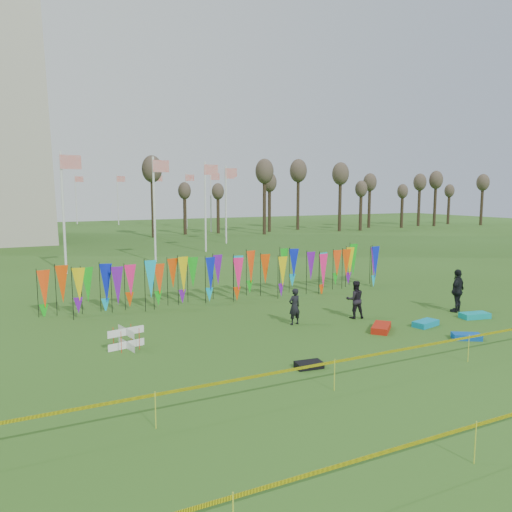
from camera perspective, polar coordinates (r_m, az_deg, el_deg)
name	(u,v)px	position (r m, az deg, el deg)	size (l,w,h in m)	color
ground	(337,349)	(17.82, 9.20, -10.48)	(160.00, 160.00, 0.00)	#294B15
banner_row	(239,272)	(25.07, -1.93, -1.89)	(18.64, 0.64, 2.27)	black
caution_tape_near	(390,353)	(15.27, 15.09, -10.66)	(26.00, 0.02, 0.90)	#F1EA05
tree_line	(341,185)	(71.37, 9.73, 7.95)	(53.92, 1.92, 7.84)	#35291A
box_kite	(126,338)	(18.11, -14.60, -9.09)	(0.68, 0.68, 0.75)	red
person_left	(294,306)	(20.58, 4.42, -5.77)	(0.55, 0.40, 1.51)	black
person_mid	(355,299)	(21.94, 11.25, -4.90)	(0.79, 0.49, 1.63)	black
person_right	(457,291)	(24.36, 22.03, -3.68)	(1.15, 0.65, 1.96)	black
kite_bag_turquoise	(426,323)	(21.56, 18.81, -7.30)	(1.13, 0.57, 0.23)	#0B8BB0
kite_bag_blue	(467,336)	(20.27, 22.92, -8.46)	(1.01, 0.53, 0.21)	#0A4CAF
kite_bag_red	(381,328)	(20.38, 14.12, -7.95)	(1.34, 0.61, 0.25)	red
kite_bag_black	(309,365)	(15.93, 6.07, -12.26)	(0.84, 0.49, 0.19)	black
kite_bag_teal	(475,315)	(23.64, 23.72, -6.24)	(1.23, 0.59, 0.24)	#0B9BA2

